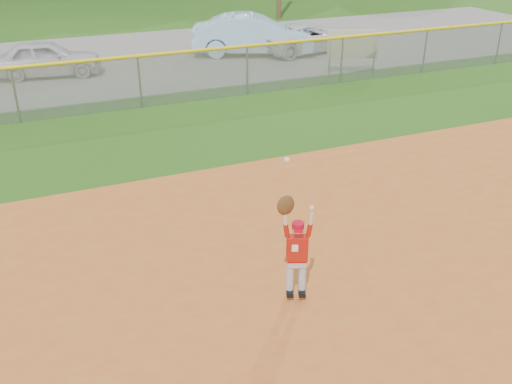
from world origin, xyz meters
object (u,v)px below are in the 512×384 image
car_white_a (46,58)px  car_blue (253,35)px  sponsor_sign (353,45)px  ballplayer (295,247)px  car_white_b (306,38)px

car_white_a → car_blue: bearing=-79.6°
sponsor_sign → ballplayer: ballplayer is taller
car_white_b → ballplayer: size_ratio=1.87×
car_blue → sponsor_sign: bearing=-131.7°
car_white_b → car_blue: bearing=68.4°
car_blue → car_white_b: car_blue is taller
car_white_a → car_blue: size_ratio=0.76×
car_white_b → sponsor_sign: sponsor_sign is taller
car_white_a → sponsor_sign: (9.73, -3.84, 0.38)m
sponsor_sign → car_white_b: bearing=88.2°
car_white_a → car_blue: car_blue is taller
car_blue → sponsor_sign: 4.53m
ballplayer → car_white_b: bearing=62.0°
car_white_a → car_blue: (7.71, 0.22, 0.16)m
car_white_a → ballplayer: 14.69m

